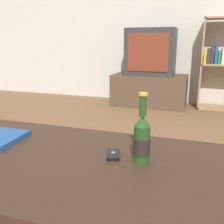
% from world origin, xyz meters
% --- Properties ---
extents(back_wall, '(8.00, 0.05, 2.60)m').
position_xyz_m(back_wall, '(0.00, 3.02, 1.30)').
color(back_wall, beige).
rests_on(back_wall, ground_plane).
extents(coffee_table, '(1.34, 0.71, 0.41)m').
position_xyz_m(coffee_table, '(0.00, 0.00, 0.36)').
color(coffee_table, '#332116').
rests_on(coffee_table, ground_plane).
extents(tv_stand, '(0.99, 0.50, 0.42)m').
position_xyz_m(tv_stand, '(-0.17, 2.70, 0.21)').
color(tv_stand, '#4C3828').
rests_on(tv_stand, ground_plane).
extents(television, '(0.63, 0.41, 0.60)m').
position_xyz_m(television, '(-0.17, 2.70, 0.72)').
color(television, '#2D2D2D').
rests_on(television, tv_stand).
extents(bookshelf, '(0.50, 0.30, 1.14)m').
position_xyz_m(bookshelf, '(0.69, 2.81, 0.60)').
color(bookshelf, '#99754C').
rests_on(bookshelf, ground_plane).
extents(beer_bottle, '(0.06, 0.06, 0.26)m').
position_xyz_m(beer_bottle, '(0.28, 0.06, 0.50)').
color(beer_bottle, '#1E4219').
rests_on(beer_bottle, coffee_table).
extents(cell_phone, '(0.08, 0.10, 0.02)m').
position_xyz_m(cell_phone, '(0.17, 0.08, 0.42)').
color(cell_phone, black).
rests_on(cell_phone, coffee_table).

